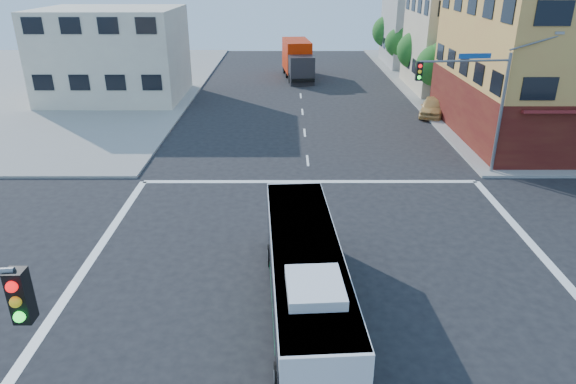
{
  "coord_description": "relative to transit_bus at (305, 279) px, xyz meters",
  "views": [
    {
      "loc": [
        -1.29,
        -17.53,
        11.17
      ],
      "look_at": [
        -1.26,
        2.74,
        2.31
      ],
      "focal_mm": 32.0,
      "sensor_mm": 36.0,
      "label": 1
    }
  ],
  "objects": [
    {
      "name": "street_tree_a",
      "position": [
        12.59,
        30.75,
        2.04
      ],
      "size": [
        3.6,
        3.6,
        5.53
      ],
      "color": "#392214",
      "rests_on": "ground"
    },
    {
      "name": "transit_bus",
      "position": [
        0.0,
        0.0,
        0.0
      ],
      "size": [
        2.94,
        10.79,
        3.16
      ],
      "rotation": [
        0.0,
        0.0,
        0.06
      ],
      "color": "black",
      "rests_on": "ground"
    },
    {
      "name": "street_tree_b",
      "position": [
        12.59,
        38.75,
        2.21
      ],
      "size": [
        3.8,
        3.8,
        5.79
      ],
      "color": "#392214",
      "rests_on": "ground"
    },
    {
      "name": "parked_car",
      "position": [
        11.3,
        26.57,
        -0.79
      ],
      "size": [
        3.17,
        4.79,
        1.51
      ],
      "primitive_type": "imported",
      "rotation": [
        0.0,
        0.0,
        -0.34
      ],
      "color": "#DAAD5E",
      "rests_on": "ground"
    },
    {
      "name": "signal_mast_ne",
      "position": [
        9.76,
        13.44,
        3.44
      ],
      "size": [
        7.91,
        1.13,
        8.07
      ],
      "color": "slate",
      "rests_on": "ground"
    },
    {
      "name": "street_tree_d",
      "position": [
        12.59,
        54.75,
        2.34
      ],
      "size": [
        4.0,
        4.0,
        6.03
      ],
      "color": "#392214",
      "rests_on": "ground"
    },
    {
      "name": "building_east_far",
      "position": [
        17.66,
        50.81,
        3.46
      ],
      "size": [
        12.06,
        10.06,
        10.0
      ],
      "color": "gray",
      "rests_on": "ground"
    },
    {
      "name": "ground",
      "position": [
        0.68,
        2.83,
        -1.54
      ],
      "size": [
        120.0,
        120.0,
        0.0
      ],
      "primitive_type": "plane",
      "color": "black",
      "rests_on": "ground"
    },
    {
      "name": "building_east_near",
      "position": [
        17.66,
        36.81,
        2.96
      ],
      "size": [
        12.06,
        10.06,
        9.0
      ],
      "color": "#C6B797",
      "rests_on": "ground"
    },
    {
      "name": "box_truck",
      "position": [
        0.55,
        42.47,
        0.37
      ],
      "size": [
        3.45,
        8.98,
        3.94
      ],
      "rotation": [
        0.0,
        0.0,
        0.11
      ],
      "color": "#242428",
      "rests_on": "ground"
    },
    {
      "name": "street_tree_c",
      "position": [
        12.59,
        46.75,
        1.92
      ],
      "size": [
        3.4,
        3.4,
        5.29
      ],
      "color": "#392214",
      "rests_on": "ground"
    },
    {
      "name": "building_west",
      "position": [
        -16.34,
        32.81,
        2.46
      ],
      "size": [
        12.06,
        10.06,
        8.0
      ],
      "color": "beige",
      "rests_on": "ground"
    }
  ]
}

